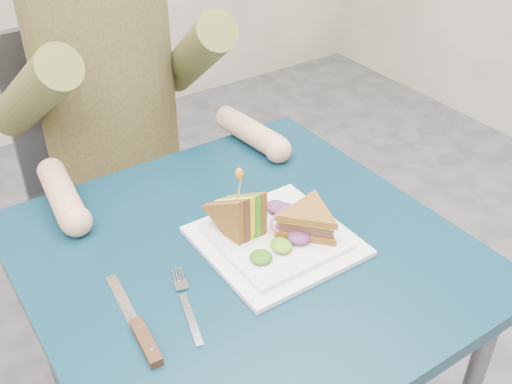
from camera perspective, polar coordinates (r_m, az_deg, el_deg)
table at (r=1.15m, az=-1.06°, el=-8.56°), size 0.75×0.75×0.73m
chair at (r=1.73m, az=-13.92°, el=2.40°), size 0.42×0.40×0.93m
diner at (r=1.47m, az=-14.27°, el=12.86°), size 0.54×0.59×0.74m
plate at (r=1.10m, az=1.89°, el=-4.53°), size 0.26×0.26×0.02m
sandwich_flat at (r=1.09m, az=5.05°, el=-2.71°), size 0.18×0.18×0.05m
sandwich_upright at (r=1.08m, az=-1.52°, el=-2.34°), size 0.09×0.14×0.14m
fork at (r=0.99m, az=-6.55°, el=-10.78°), size 0.06×0.18×0.01m
knife at (r=0.96m, az=-10.88°, el=-13.09°), size 0.04×0.22×0.02m
toothpick at (r=1.04m, az=-1.58°, el=0.47°), size 0.01×0.01×0.06m
toothpick_frill at (r=1.03m, az=-1.60°, el=1.75°), size 0.01×0.01×0.02m
lettuce_spill at (r=1.10m, az=1.82°, el=-3.31°), size 0.15×0.13×0.02m
onion_ring at (r=1.10m, az=2.41°, el=-3.06°), size 0.04×0.04×0.02m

